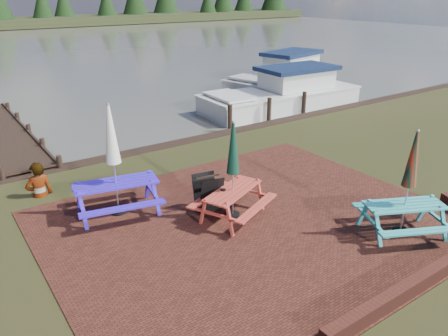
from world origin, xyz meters
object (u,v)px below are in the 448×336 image
chalkboard (208,193)px  boat_near (284,96)px  boat_far (284,78)px  picnic_table_red (233,185)px  picnic_table_blue (115,177)px  picnic_table_teal (406,200)px  jetty (4,134)px  person (35,163)px

chalkboard → boat_near: boat_near is taller
boat_far → chalkboard: bearing=117.5°
boat_near → boat_far: (2.70, 3.00, 0.05)m
picnic_table_red → picnic_table_blue: (-2.16, 1.73, 0.12)m
picnic_table_red → boat_near: 11.22m
picnic_table_teal → picnic_table_blue: bearing=162.9°
jetty → boat_near: boat_near is taller
picnic_table_red → chalkboard: bearing=94.6°
jetty → boat_far: (14.37, 0.72, 0.36)m
picnic_table_red → person: (-3.49, 3.81, 0.10)m
chalkboard → jetty: size_ratio=0.10×
picnic_table_blue → boat_near: picnic_table_blue is taller
boat_near → boat_far: boat_far is taller
picnic_table_blue → boat_near: 11.99m
person → jetty: bearing=-91.6°
picnic_table_blue → chalkboard: (1.84, -1.15, -0.46)m
boat_far → person: bearing=101.1°
picnic_table_teal → chalkboard: (-2.92, 3.34, -0.36)m
chalkboard → person: person is taller
jetty → person: person is taller
picnic_table_blue → boat_near: size_ratio=0.34×
chalkboard → jetty: bearing=117.1°
picnic_table_red → chalkboard: picnic_table_red is taller
boat_near → person: size_ratio=4.25×
picnic_table_blue → jetty: picnic_table_blue is taller
chalkboard → jetty: (-2.99, 9.17, -0.37)m
picnic_table_red → boat_far: (11.06, 10.48, -0.35)m
jetty → boat_near: (11.67, -2.28, 0.31)m
picnic_table_red → chalkboard: (-0.31, 0.58, -0.34)m
picnic_table_teal → jetty: (-5.91, 12.51, -0.72)m
picnic_table_teal → boat_near: picnic_table_teal is taller
picnic_table_blue → chalkboard: picnic_table_blue is taller
jetty → picnic_table_blue: bearing=-81.9°
chalkboard → person: 4.55m
chalkboard → boat_far: (11.38, 9.89, -0.01)m
chalkboard → boat_near: (8.68, 6.89, -0.05)m
boat_far → jetty: bearing=79.4°
picnic_table_blue → boat_near: (10.52, 5.74, -0.52)m
picnic_table_red → person: bearing=108.7°
boat_far → person: 16.01m
picnic_table_teal → boat_far: 15.70m
picnic_table_teal → boat_far: bearing=83.6°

